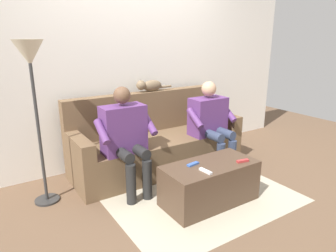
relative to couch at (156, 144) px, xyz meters
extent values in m
plane|color=brown|center=(0.00, 0.73, -0.31)|extent=(8.00, 8.00, 0.00)
cube|color=silver|center=(0.00, -0.46, 0.93)|extent=(5.07, 0.06, 2.47)
cube|color=brown|center=(0.00, 0.13, -0.10)|extent=(1.82, 0.60, 0.42)
cube|color=brown|center=(0.00, -0.24, 0.16)|extent=(2.11, 0.15, 0.93)
cube|color=brown|center=(-0.98, 0.13, -0.01)|extent=(0.14, 0.60, 0.60)
cube|color=brown|center=(0.98, 0.13, -0.01)|extent=(0.14, 0.60, 0.60)
cube|color=#4C3828|center=(0.00, 1.03, -0.10)|extent=(0.94, 0.46, 0.41)
cube|color=#5B3370|center=(-0.57, 0.30, 0.34)|extent=(0.45, 0.25, 0.46)
sphere|color=tan|center=(-0.57, 0.30, 0.68)|extent=(0.18, 0.18, 0.18)
cylinder|color=#333D56|center=(-0.66, 0.48, 0.17)|extent=(0.11, 0.36, 0.11)
cylinder|color=#333D56|center=(-0.48, 0.48, 0.17)|extent=(0.11, 0.36, 0.11)
cylinder|color=#333D56|center=(-0.66, 0.66, -0.10)|extent=(0.10, 0.10, 0.42)
cylinder|color=#333D56|center=(-0.48, 0.66, -0.10)|extent=(0.10, 0.10, 0.42)
cylinder|color=#5B3370|center=(-0.83, 0.38, 0.37)|extent=(0.08, 0.27, 0.22)
cylinder|color=#5B3370|center=(-0.31, 0.38, 0.37)|extent=(0.08, 0.27, 0.22)
cube|color=#5B3370|center=(0.57, 0.31, 0.36)|extent=(0.45, 0.24, 0.51)
sphere|color=brown|center=(0.57, 0.31, 0.72)|extent=(0.17, 0.17, 0.17)
cylinder|color=black|center=(0.48, 0.47, 0.17)|extent=(0.11, 0.33, 0.11)
cylinder|color=black|center=(0.66, 0.47, 0.17)|extent=(0.11, 0.33, 0.11)
cylinder|color=black|center=(0.48, 0.63, -0.10)|extent=(0.10, 0.10, 0.42)
cylinder|color=black|center=(0.66, 0.63, -0.10)|extent=(0.10, 0.10, 0.42)
cylinder|color=#5B3370|center=(0.31, 0.39, 0.40)|extent=(0.08, 0.27, 0.22)
cylinder|color=#5B3370|center=(0.83, 0.39, 0.40)|extent=(0.08, 0.27, 0.22)
ellipsoid|color=#756047|center=(-0.10, -0.24, 0.69)|extent=(0.27, 0.11, 0.14)
sphere|color=#756047|center=(0.06, -0.24, 0.71)|extent=(0.12, 0.12, 0.12)
cone|color=#756047|center=(0.06, -0.27, 0.76)|extent=(0.04, 0.04, 0.04)
cone|color=#756047|center=(0.06, -0.21, 0.76)|extent=(0.04, 0.04, 0.04)
cylinder|color=#756047|center=(-0.29, -0.24, 0.66)|extent=(0.18, 0.03, 0.03)
cube|color=white|center=(0.16, 1.15, 0.12)|extent=(0.05, 0.14, 0.02)
cube|color=#B73333|center=(-0.30, 1.16, 0.12)|extent=(0.13, 0.06, 0.02)
cube|color=#3860B7|center=(0.16, 0.96, 0.11)|extent=(0.13, 0.06, 0.02)
cube|color=#B7AD93|center=(0.00, 0.92, -0.30)|extent=(1.83, 1.36, 0.01)
cylinder|color=#2D2D2D|center=(1.36, 0.13, -0.30)|extent=(0.24, 0.24, 0.02)
cylinder|color=#333333|center=(1.36, 0.13, 0.41)|extent=(0.03, 0.03, 1.44)
cone|color=beige|center=(1.36, 0.13, 1.15)|extent=(0.27, 0.27, 0.23)
camera|label=1|loc=(1.81, 3.09, 1.29)|focal=32.53mm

